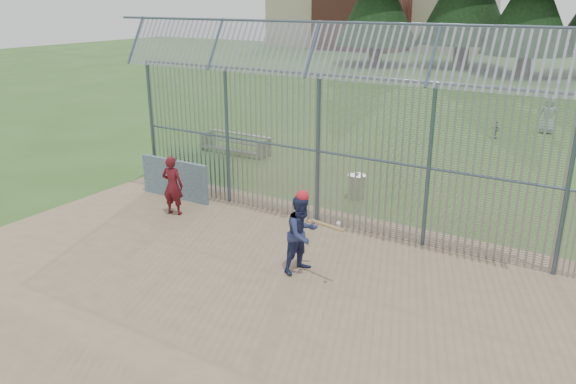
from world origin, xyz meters
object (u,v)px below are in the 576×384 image
Objects in this scene: trash_can at (356,186)px; bleacher at (236,143)px; dugout_wall at (175,179)px; batter at (302,234)px; onlooker at (173,185)px.

bleacher is (-6.34, 2.35, 0.03)m from trash_can.
dugout_wall is at bearing -148.32° from trash_can.
trash_can is at bearing 31.68° from dugout_wall.
batter reaches higher than dugout_wall.
onlooker is 6.81m from bleacher.
batter is 5.22m from trash_can.
batter is at bearing -78.35° from trash_can.
bleacher is at bearing 159.66° from trash_can.
onlooker is (0.90, -1.05, 0.25)m from dugout_wall.
trash_can is 0.27× the size of bleacher.
dugout_wall is 0.83× the size of bleacher.
dugout_wall is 3.05× the size of trash_can.
dugout_wall is 5.53m from trash_can.
batter reaches higher than trash_can.
trash_can is at bearing 28.29° from batter.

